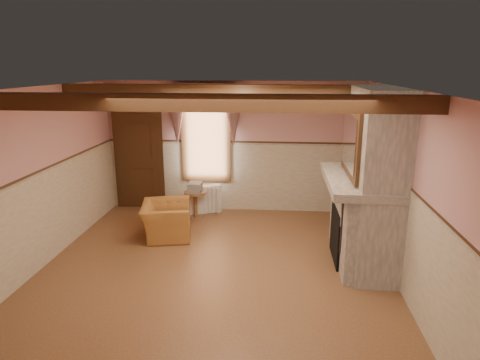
# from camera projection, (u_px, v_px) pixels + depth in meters

# --- Properties ---
(floor) EXTENTS (5.50, 6.00, 0.01)m
(floor) POSITION_uv_depth(u_px,v_px,m) (214.00, 270.00, 6.69)
(floor) COLOR brown
(floor) RESTS_ON ground
(ceiling) EXTENTS (5.50, 6.00, 0.01)m
(ceiling) POSITION_uv_depth(u_px,v_px,m) (211.00, 88.00, 5.96)
(ceiling) COLOR silver
(ceiling) RESTS_ON wall_back
(wall_back) EXTENTS (5.50, 0.02, 2.80)m
(wall_back) POSITION_uv_depth(u_px,v_px,m) (234.00, 147.00, 9.21)
(wall_back) COLOR #C88A8C
(wall_back) RESTS_ON floor
(wall_front) EXTENTS (5.50, 0.02, 2.80)m
(wall_front) POSITION_uv_depth(u_px,v_px,m) (156.00, 285.00, 3.44)
(wall_front) COLOR #C88A8C
(wall_front) RESTS_ON floor
(wall_left) EXTENTS (0.02, 6.00, 2.80)m
(wall_left) POSITION_uv_depth(u_px,v_px,m) (36.00, 180.00, 6.57)
(wall_left) COLOR #C88A8C
(wall_left) RESTS_ON floor
(wall_right) EXTENTS (0.02, 6.00, 2.80)m
(wall_right) POSITION_uv_depth(u_px,v_px,m) (403.00, 189.00, 6.09)
(wall_right) COLOR #C88A8C
(wall_right) RESTS_ON floor
(wainscot) EXTENTS (5.50, 6.00, 1.50)m
(wainscot) POSITION_uv_depth(u_px,v_px,m) (213.00, 226.00, 6.50)
(wainscot) COLOR beige
(wainscot) RESTS_ON floor
(chair_rail) EXTENTS (5.50, 6.00, 0.08)m
(chair_rail) POSITION_uv_depth(u_px,v_px,m) (213.00, 178.00, 6.30)
(chair_rail) COLOR black
(chair_rail) RESTS_ON wainscot
(firebox) EXTENTS (0.20, 0.95, 0.90)m
(firebox) POSITION_uv_depth(u_px,v_px,m) (340.00, 234.00, 6.98)
(firebox) COLOR black
(firebox) RESTS_ON floor
(armchair) EXTENTS (1.04, 1.14, 0.64)m
(armchair) POSITION_uv_depth(u_px,v_px,m) (166.00, 220.00, 7.95)
(armchair) COLOR #9E662D
(armchair) RESTS_ON floor
(side_table) EXTENTS (0.55, 0.55, 0.55)m
(side_table) POSITION_uv_depth(u_px,v_px,m) (196.00, 204.00, 9.01)
(side_table) COLOR brown
(side_table) RESTS_ON floor
(book_stack) EXTENTS (0.28, 0.33, 0.20)m
(book_stack) POSITION_uv_depth(u_px,v_px,m) (195.00, 187.00, 8.89)
(book_stack) COLOR #B7AD8C
(book_stack) RESTS_ON side_table
(radiator) EXTENTS (0.72, 0.43, 0.60)m
(radiator) POSITION_uv_depth(u_px,v_px,m) (205.00, 199.00, 9.27)
(radiator) COLOR white
(radiator) RESTS_ON floor
(bowl) EXTENTS (0.37, 0.37, 0.09)m
(bowl) POSITION_uv_depth(u_px,v_px,m) (362.00, 177.00, 6.52)
(bowl) COLOR brown
(bowl) RESTS_ON mantel
(mantel_clock) EXTENTS (0.14, 0.24, 0.20)m
(mantel_clock) POSITION_uv_depth(u_px,v_px,m) (352.00, 159.00, 7.45)
(mantel_clock) COLOR black
(mantel_clock) RESTS_ON mantel
(oil_lamp) EXTENTS (0.11, 0.11, 0.28)m
(oil_lamp) POSITION_uv_depth(u_px,v_px,m) (356.00, 162.00, 7.04)
(oil_lamp) COLOR gold
(oil_lamp) RESTS_ON mantel
(candle_red) EXTENTS (0.06, 0.06, 0.16)m
(candle_red) POSITION_uv_depth(u_px,v_px,m) (365.00, 177.00, 6.34)
(candle_red) COLOR #A71514
(candle_red) RESTS_ON mantel
(jar_yellow) EXTENTS (0.06, 0.06, 0.12)m
(jar_yellow) POSITION_uv_depth(u_px,v_px,m) (362.00, 175.00, 6.53)
(jar_yellow) COLOR gold
(jar_yellow) RESTS_ON mantel
(fireplace) EXTENTS (0.85, 2.00, 2.80)m
(fireplace) POSITION_uv_depth(u_px,v_px,m) (372.00, 178.00, 6.69)
(fireplace) COLOR gray
(fireplace) RESTS_ON floor
(mantel) EXTENTS (1.05, 2.05, 0.12)m
(mantel) POSITION_uv_depth(u_px,v_px,m) (360.00, 180.00, 6.72)
(mantel) COLOR gray
(mantel) RESTS_ON fireplace
(overmantel_mirror) EXTENTS (0.06, 1.44, 1.04)m
(overmantel_mirror) POSITION_uv_depth(u_px,v_px,m) (350.00, 142.00, 6.58)
(overmantel_mirror) COLOR silver
(overmantel_mirror) RESTS_ON fireplace
(door) EXTENTS (1.10, 0.10, 2.10)m
(door) POSITION_uv_depth(u_px,v_px,m) (139.00, 162.00, 9.43)
(door) COLOR black
(door) RESTS_ON floor
(window) EXTENTS (1.06, 0.08, 2.02)m
(window) POSITION_uv_depth(u_px,v_px,m) (206.00, 135.00, 9.17)
(window) COLOR white
(window) RESTS_ON wall_back
(window_drapes) EXTENTS (1.30, 0.14, 1.40)m
(window_drapes) POSITION_uv_depth(u_px,v_px,m) (205.00, 108.00, 8.93)
(window_drapes) COLOR gray
(window_drapes) RESTS_ON wall_back
(ceiling_beam_front) EXTENTS (5.50, 0.18, 0.20)m
(ceiling_beam_front) POSITION_uv_depth(u_px,v_px,m) (195.00, 103.00, 4.84)
(ceiling_beam_front) COLOR black
(ceiling_beam_front) RESTS_ON ceiling
(ceiling_beam_back) EXTENTS (5.50, 0.18, 0.20)m
(ceiling_beam_back) POSITION_uv_depth(u_px,v_px,m) (222.00, 90.00, 7.14)
(ceiling_beam_back) COLOR black
(ceiling_beam_back) RESTS_ON ceiling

